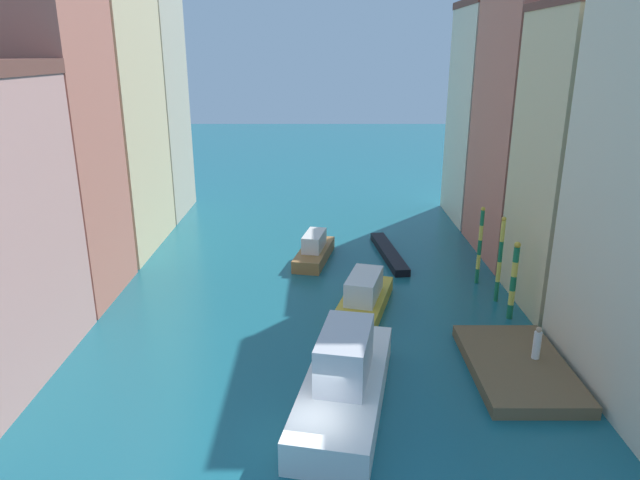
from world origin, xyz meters
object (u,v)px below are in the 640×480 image
Objects in this scene: person_on_dock at (539,344)px; waterfront_dock at (520,367)px; motorboat_0 at (366,297)px; vaporetto_white at (346,380)px; mooring_pole_2 at (482,245)px; gondola_black at (391,253)px; mooring_pole_0 at (516,280)px; motorboat_1 at (316,250)px; mooring_pole_1 at (502,259)px.

waterfront_dock is at bearing -161.23° from person_on_dock.
motorboat_0 is (-6.63, 6.70, 0.52)m from waterfront_dock.
waterfront_dock is 0.74× the size of vaporetto_white.
mooring_pole_2 is 0.61× the size of gondola_black.
mooring_pole_0 is at bearing -7.36° from motorboat_0.
mooring_pole_0 is at bearing 84.31° from person_on_dock.
motorboat_0 is (-8.06, 1.04, -1.49)m from mooring_pole_0.
motorboat_1 reaches higher than waterfront_dock.
mooring_pole_1 reaches higher than waterfront_dock.
waterfront_dock is 0.88× the size of gondola_black.
mooring_pole_0 is at bearing 75.83° from waterfront_dock.
vaporetto_white is at bearing -162.68° from waterfront_dock.
mooring_pole_1 is 2.84m from mooring_pole_2.
mooring_pole_0 is 12.63m from vaporetto_white.
waterfront_dock is 1.63× the size of mooring_pole_0.
vaporetto_white is (-8.11, -2.53, 0.86)m from waterfront_dock.
motorboat_0 is at bearing -70.88° from motorboat_1.
person_on_dock is at bearing -72.00° from gondola_black.
mooring_pole_2 reaches higher than waterfront_dock.
gondola_black is 1.13× the size of motorboat_0.
person_on_dock is 5.48m from mooring_pole_0.
waterfront_dock is at bearing -75.32° from gondola_black.
mooring_pole_1 is (1.35, 7.99, 2.37)m from waterfront_dock.
mooring_pole_0 is 8.26m from motorboat_0.
person_on_dock is 0.22× the size of motorboat_0.
mooring_pole_1 reaches higher than motorboat_0.
waterfront_dock is 4.59× the size of person_on_dock.
mooring_pole_0 is 0.72× the size of motorboat_1.
motorboat_1 is (-1.43, 17.61, -0.42)m from vaporetto_white.
vaporetto_white is at bearing -85.37° from motorboat_1.
motorboat_0 is 8.87m from motorboat_1.
person_on_dock reaches higher than motorboat_1.
waterfront_dock is at bearing -94.95° from mooring_pole_2.
mooring_pole_2 is at bearing 95.49° from mooring_pole_0.
vaporetto_white reaches higher than gondola_black.
mooring_pole_0 reaches higher than motorboat_1.
mooring_pole_1 reaches higher than person_on_dock.
motorboat_1 is at bearing 122.30° from waterfront_dock.
person_on_dock is at bearing 17.47° from vaporetto_white.
mooring_pole_0 reaches higher than person_on_dock.
motorboat_0 is (-7.53, 6.40, -0.51)m from person_on_dock.
waterfront_dock is 11.08m from mooring_pole_2.
waterfront_dock is 1.40× the size of mooring_pole_1.
mooring_pole_1 is 8.29m from motorboat_0.
mooring_pole_2 reaches higher than mooring_pole_0.
waterfront_dock is 8.45m from mooring_pole_1.
mooring_pole_1 is at bearing 92.02° from mooring_pole_0.
vaporetto_white is (-9.04, -13.33, -1.42)m from mooring_pole_2.
motorboat_0 is at bearing -105.31° from gondola_black.
vaporetto_white reaches higher than waterfront_dock.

